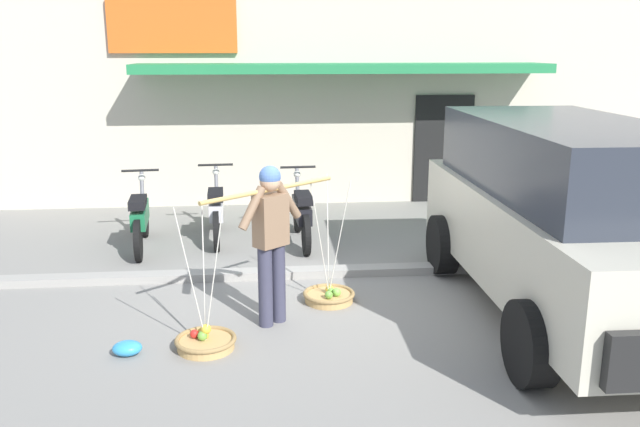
{
  "coord_description": "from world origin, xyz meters",
  "views": [
    {
      "loc": [
        -0.57,
        -7.2,
        2.84
      ],
      "look_at": [
        0.17,
        0.6,
        0.85
      ],
      "focal_mm": 36.69,
      "sensor_mm": 36.0,
      "label": 1
    }
  ],
  "objects_px": {
    "motorcycle_second_in_row": "(217,211)",
    "plastic_litter_bag": "(127,348)",
    "fruit_vendor": "(271,235)",
    "motorcycle_nearest_shop": "(141,218)",
    "parked_truck": "(568,214)",
    "fruit_basket_left_side": "(329,295)",
    "motorcycle_third_in_row": "(302,214)",
    "fruit_basket_right_side": "(206,341)"
  },
  "relations": [
    {
      "from": "fruit_vendor",
      "to": "parked_truck",
      "type": "height_order",
      "value": "parked_truck"
    },
    {
      "from": "motorcycle_third_in_row",
      "to": "fruit_basket_right_side",
      "type": "bearing_deg",
      "value": -108.77
    },
    {
      "from": "parked_truck",
      "to": "fruit_basket_left_side",
      "type": "bearing_deg",
      "value": 167.11
    },
    {
      "from": "motorcycle_third_in_row",
      "to": "parked_truck",
      "type": "relative_size",
      "value": 0.38
    },
    {
      "from": "fruit_basket_left_side",
      "to": "motorcycle_nearest_shop",
      "type": "distance_m",
      "value": 3.41
    },
    {
      "from": "fruit_basket_left_side",
      "to": "fruit_basket_right_side",
      "type": "bearing_deg",
      "value": -140.57
    },
    {
      "from": "fruit_basket_left_side",
      "to": "fruit_basket_right_side",
      "type": "relative_size",
      "value": 1.0
    },
    {
      "from": "motorcycle_nearest_shop",
      "to": "fruit_vendor",
      "type": "bearing_deg",
      "value": -57.28
    },
    {
      "from": "parked_truck",
      "to": "motorcycle_third_in_row",
      "type": "bearing_deg",
      "value": 132.13
    },
    {
      "from": "motorcycle_second_in_row",
      "to": "fruit_vendor",
      "type": "bearing_deg",
      "value": -76.69
    },
    {
      "from": "fruit_basket_left_side",
      "to": "parked_truck",
      "type": "bearing_deg",
      "value": -12.89
    },
    {
      "from": "parked_truck",
      "to": "fruit_basket_right_side",
      "type": "bearing_deg",
      "value": -172.23
    },
    {
      "from": "fruit_basket_left_side",
      "to": "parked_truck",
      "type": "relative_size",
      "value": 0.3
    },
    {
      "from": "motorcycle_second_in_row",
      "to": "plastic_litter_bag",
      "type": "relative_size",
      "value": 6.51
    },
    {
      "from": "fruit_basket_left_side",
      "to": "motorcycle_third_in_row",
      "type": "relative_size",
      "value": 0.8
    },
    {
      "from": "motorcycle_nearest_shop",
      "to": "plastic_litter_bag",
      "type": "relative_size",
      "value": 6.5
    },
    {
      "from": "parked_truck",
      "to": "fruit_vendor",
      "type": "bearing_deg",
      "value": 179.54
    },
    {
      "from": "motorcycle_nearest_shop",
      "to": "parked_truck",
      "type": "height_order",
      "value": "parked_truck"
    },
    {
      "from": "fruit_vendor",
      "to": "fruit_basket_left_side",
      "type": "distance_m",
      "value": 1.24
    },
    {
      "from": "fruit_basket_right_side",
      "to": "motorcycle_third_in_row",
      "type": "distance_m",
      "value": 3.66
    },
    {
      "from": "fruit_basket_left_side",
      "to": "motorcycle_third_in_row",
      "type": "height_order",
      "value": "fruit_basket_left_side"
    },
    {
      "from": "motorcycle_nearest_shop",
      "to": "parked_truck",
      "type": "xyz_separation_m",
      "value": [
        4.98,
        -2.87,
        0.68
      ]
    },
    {
      "from": "fruit_basket_left_side",
      "to": "motorcycle_second_in_row",
      "type": "height_order",
      "value": "fruit_basket_left_side"
    },
    {
      "from": "fruit_basket_left_side",
      "to": "plastic_litter_bag",
      "type": "height_order",
      "value": "fruit_basket_left_side"
    },
    {
      "from": "motorcycle_nearest_shop",
      "to": "parked_truck",
      "type": "distance_m",
      "value": 5.79
    },
    {
      "from": "fruit_basket_left_side",
      "to": "fruit_basket_right_side",
      "type": "xyz_separation_m",
      "value": [
        -1.33,
        -1.09,
        0.0
      ]
    },
    {
      "from": "fruit_basket_right_side",
      "to": "parked_truck",
      "type": "distance_m",
      "value": 4.0
    },
    {
      "from": "parked_truck",
      "to": "plastic_litter_bag",
      "type": "xyz_separation_m",
      "value": [
        -4.55,
        -0.59,
        -1.06
      ]
    },
    {
      "from": "fruit_basket_left_side",
      "to": "motorcycle_third_in_row",
      "type": "bearing_deg",
      "value": 93.77
    },
    {
      "from": "fruit_vendor",
      "to": "motorcycle_second_in_row",
      "type": "relative_size",
      "value": 0.93
    },
    {
      "from": "fruit_vendor",
      "to": "plastic_litter_bag",
      "type": "bearing_deg",
      "value": -156.04
    },
    {
      "from": "motorcycle_third_in_row",
      "to": "plastic_litter_bag",
      "type": "relative_size",
      "value": 6.51
    },
    {
      "from": "fruit_vendor",
      "to": "motorcycle_second_in_row",
      "type": "distance_m",
      "value": 3.35
    },
    {
      "from": "fruit_basket_right_side",
      "to": "motorcycle_nearest_shop",
      "type": "distance_m",
      "value": 3.6
    },
    {
      "from": "parked_truck",
      "to": "plastic_litter_bag",
      "type": "height_order",
      "value": "parked_truck"
    },
    {
      "from": "plastic_litter_bag",
      "to": "parked_truck",
      "type": "bearing_deg",
      "value": 7.44
    },
    {
      "from": "motorcycle_second_in_row",
      "to": "parked_truck",
      "type": "distance_m",
      "value": 5.13
    },
    {
      "from": "motorcycle_second_in_row",
      "to": "plastic_litter_bag",
      "type": "distance_m",
      "value": 3.91
    },
    {
      "from": "motorcycle_second_in_row",
      "to": "fruit_basket_left_side",
      "type": "bearing_deg",
      "value": -61.95
    },
    {
      "from": "fruit_vendor",
      "to": "motorcycle_nearest_shop",
      "type": "xyz_separation_m",
      "value": [
        -1.83,
        2.84,
        -0.52
      ]
    },
    {
      "from": "motorcycle_second_in_row",
      "to": "motorcycle_third_in_row",
      "type": "xyz_separation_m",
      "value": [
        1.27,
        -0.32,
        0.0
      ]
    },
    {
      "from": "plastic_litter_bag",
      "to": "motorcycle_nearest_shop",
      "type": "bearing_deg",
      "value": 97.09
    }
  ]
}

